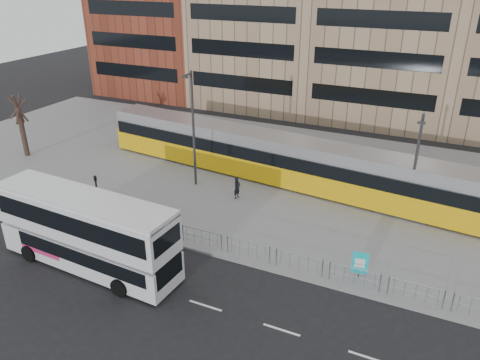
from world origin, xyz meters
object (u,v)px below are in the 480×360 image
at_px(tram, 277,158).
at_px(ad_panel, 360,263).
at_px(pedestrian, 237,188).
at_px(traffic_light_west, 97,192).
at_px(double_decker_bus, 86,229).
at_px(lamp_post_east, 415,164).
at_px(bare_tree, 15,92).
at_px(lamp_post_west, 193,125).

height_order(tram, ad_panel, tram).
height_order(pedestrian, traffic_light_west, traffic_light_west).
height_order(tram, pedestrian, tram).
height_order(double_decker_bus, pedestrian, double_decker_bus).
distance_m(double_decker_bus, traffic_light_west, 5.11).
bearing_deg(lamp_post_east, double_decker_bus, -140.57).
height_order(double_decker_bus, lamp_post_east, lamp_post_east).
height_order(double_decker_bus, bare_tree, bare_tree).
distance_m(ad_panel, traffic_light_west, 16.74).
bearing_deg(traffic_light_west, double_decker_bus, -80.35).
bearing_deg(ad_panel, tram, 122.74).
height_order(double_decker_bus, ad_panel, double_decker_bus).
distance_m(double_decker_bus, pedestrian, 11.52).
bearing_deg(lamp_post_east, bare_tree, -176.14).
bearing_deg(tram, double_decker_bus, -103.84).
relative_size(traffic_light_west, lamp_post_east, 0.43).
xyz_separation_m(ad_panel, traffic_light_west, (-16.69, -0.73, 1.03)).
bearing_deg(lamp_post_west, lamp_post_east, 4.20).
bearing_deg(traffic_light_west, pedestrian, 19.01).
distance_m(lamp_post_west, bare_tree, 16.41).
xyz_separation_m(traffic_light_west, lamp_post_west, (2.98, 7.24, 2.70)).
bearing_deg(bare_tree, lamp_post_west, 3.54).
relative_size(traffic_light_west, bare_tree, 0.41).
xyz_separation_m(pedestrian, lamp_post_east, (11.36, 1.83, 3.14)).
bearing_deg(double_decker_bus, lamp_post_west, 92.60).
distance_m(double_decker_bus, bare_tree, 19.62).
relative_size(tram, lamp_post_east, 4.26).
height_order(pedestrian, lamp_post_west, lamp_post_west).
bearing_deg(pedestrian, lamp_post_east, -69.13).
distance_m(pedestrian, lamp_post_west, 5.50).
bearing_deg(lamp_post_east, pedestrian, -170.85).
bearing_deg(lamp_post_east, ad_panel, -101.00).
bearing_deg(double_decker_bus, bare_tree, 150.35).
xyz_separation_m(lamp_post_west, bare_tree, (-16.35, -1.01, 0.91)).
xyz_separation_m(double_decker_bus, traffic_light_west, (-2.89, 4.21, -0.22)).
bearing_deg(ad_panel, lamp_post_east, 71.32).
relative_size(double_decker_bus, pedestrian, 6.88).
distance_m(double_decker_bus, tram, 15.80).
bearing_deg(double_decker_bus, traffic_light_west, 127.49).
relative_size(double_decker_bus, tram, 0.36).
bearing_deg(tram, pedestrian, -103.20).
distance_m(tram, lamp_post_east, 10.41).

